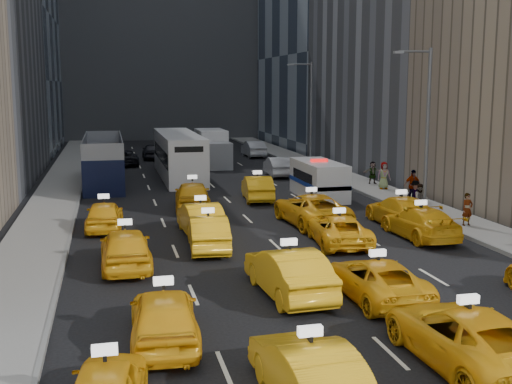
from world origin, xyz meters
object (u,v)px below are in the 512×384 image
Objects in this scene: double_decker at (104,161)px; city_bus at (179,156)px; taxi_2 at (466,336)px; pedestrian_0 at (467,209)px; taxi_1 at (309,373)px; box_truck at (213,148)px; nypd_van at (319,180)px.

double_decker is 6.10m from city_bus.
taxi_2 is 3.33× the size of pedestrian_0.
taxi_1 is at bearing -76.44° from double_decker.
double_decker is at bearing -76.37° from taxi_2.
taxi_2 is at bearing -68.68° from double_decker.
box_truck is at bearing 100.65° from pedestrian_0.
taxi_2 is 0.40× the size of city_bus.
city_bus is at bearing -121.53° from box_truck.
double_decker is 25.98m from pedestrian_0.
taxi_2 is at bearing -169.10° from taxi_1.
taxi_1 is 43.79m from box_truck.
double_decker reaches higher than box_truck.
taxi_2 is 0.46× the size of double_decker.
double_decker is at bearing -85.70° from taxi_1.
nypd_van is at bearing -61.78° from city_bus.
taxi_1 reaches higher than taxi_2.
nypd_van reaches higher than taxi_1.
nypd_van is at bearing -27.05° from double_decker.
box_truck reaches higher than pedestrian_0.
city_bus is 8.29× the size of pedestrian_0.
nypd_van is 13.48m from city_bus.
taxi_2 is (4.55, 1.14, -0.00)m from taxi_1.
double_decker is at bearing -164.64° from city_bus.
double_decker is (-4.55, 34.44, 0.94)m from taxi_1.
box_truck is (3.76, 6.77, -0.15)m from city_bus.
box_truck is 29.27m from pedestrian_0.
city_bus is 24.48m from pedestrian_0.
city_bus is (1.10, 36.74, 0.95)m from taxi_1.
pedestrian_0 is at bearing -75.95° from box_truck.
nypd_van is at bearing -101.54° from taxi_2.
taxi_2 is 0.77× the size of box_truck.
double_decker is 13.08m from box_truck.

